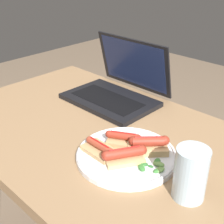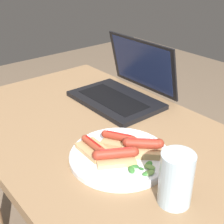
{
  "view_description": "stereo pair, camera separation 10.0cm",
  "coord_description": "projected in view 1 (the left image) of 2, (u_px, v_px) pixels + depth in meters",
  "views": [
    {
      "loc": [
        0.65,
        -0.59,
        1.28
      ],
      "look_at": [
        0.03,
        0.04,
        0.82
      ],
      "focal_mm": 50.0,
      "sensor_mm": 36.0,
      "label": 1
    },
    {
      "loc": [
        0.72,
        -0.52,
        1.28
      ],
      "look_at": [
        0.03,
        0.04,
        0.82
      ],
      "focal_mm": 50.0,
      "sensor_mm": 36.0,
      "label": 2
    }
  ],
  "objects": [
    {
      "name": "drinking_glass",
      "position": [
        191.0,
        174.0,
        0.71
      ],
      "size": [
        0.08,
        0.08,
        0.13
      ],
      "color": "silver",
      "rests_on": "desk"
    },
    {
      "name": "desk",
      "position": [
        97.0,
        158.0,
        1.08
      ],
      "size": [
        1.09,
        0.69,
        0.76
      ],
      "color": "#93704C",
      "rests_on": "ground_plane"
    },
    {
      "name": "sausage_toast_right",
      "position": [
        124.0,
        155.0,
        0.83
      ],
      "size": [
        0.1,
        0.12,
        0.04
      ],
      "rotation": [
        0.0,
        0.0,
        4.18
      ],
      "color": "tan",
      "rests_on": "plate"
    },
    {
      "name": "sausage_toast_left",
      "position": [
        149.0,
        144.0,
        0.88
      ],
      "size": [
        0.12,
        0.12,
        0.05
      ],
      "rotation": [
        0.0,
        0.0,
        0.81
      ],
      "color": "tan",
      "rests_on": "plate"
    },
    {
      "name": "sausage_toast_extra",
      "position": [
        123.0,
        139.0,
        0.91
      ],
      "size": [
        0.11,
        0.1,
        0.04
      ],
      "rotation": [
        0.0,
        0.0,
        0.51
      ],
      "color": "tan",
      "rests_on": "plate"
    },
    {
      "name": "plate",
      "position": [
        126.0,
        155.0,
        0.88
      ],
      "size": [
        0.28,
        0.28,
        0.02
      ],
      "color": "silver",
      "rests_on": "desk"
    },
    {
      "name": "salad_pile",
      "position": [
        153.0,
        166.0,
        0.82
      ],
      "size": [
        0.07,
        0.08,
        0.01
      ],
      "color": "#387A33",
      "rests_on": "plate"
    },
    {
      "name": "laptop",
      "position": [
        117.0,
        89.0,
        1.21
      ],
      "size": [
        0.34,
        0.28,
        0.23
      ],
      "color": "black",
      "rests_on": "desk"
    },
    {
      "name": "sausage_toast_middle",
      "position": [
        100.0,
        148.0,
        0.87
      ],
      "size": [
        0.11,
        0.07,
        0.04
      ],
      "rotation": [
        0.0,
        0.0,
        6.25
      ],
      "color": "tan",
      "rests_on": "plate"
    }
  ]
}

